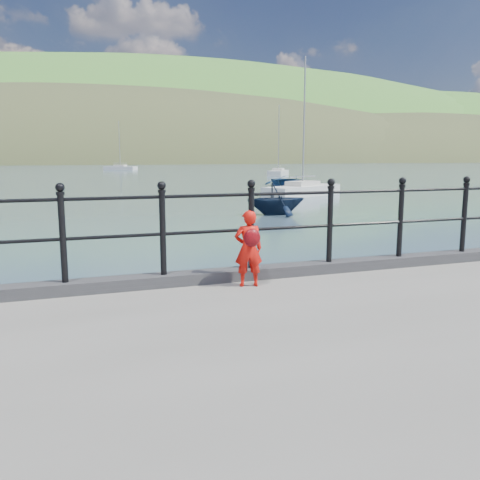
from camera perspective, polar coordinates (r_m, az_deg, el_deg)
name	(u,v)px	position (r m, az deg, el deg)	size (l,w,h in m)	color
ground	(207,349)	(7.23, -3.78, -12.15)	(600.00, 600.00, 0.00)	#2D4251
kerb	(209,276)	(6.76, -3.53, -4.10)	(60.00, 0.30, 0.15)	#28282B
railing	(208,220)	(6.63, -3.59, 2.20)	(18.11, 0.11, 1.20)	black
far_shore	(149,209)	(250.42, -10.19, 3.49)	(830.00, 200.00, 156.00)	#333A21
child	(249,248)	(6.45, 0.97, -0.89)	(0.39, 0.33, 0.98)	red
launch_blue	(291,181)	(44.84, 5.70, 6.61)	(3.37, 4.71, 0.98)	navy
launch_navy	(276,199)	(23.20, 4.08, 4.64)	(2.39, 2.77, 1.46)	black
sailboat_far	(278,173)	(70.34, 4.32, 7.51)	(5.30, 6.69, 9.64)	silver
sailboat_near	(303,191)	(34.27, 7.05, 5.48)	(6.74, 5.00, 9.17)	silver
sailboat_deep	(120,168)	(100.29, -13.29, 7.85)	(6.23, 5.35, 9.38)	silver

